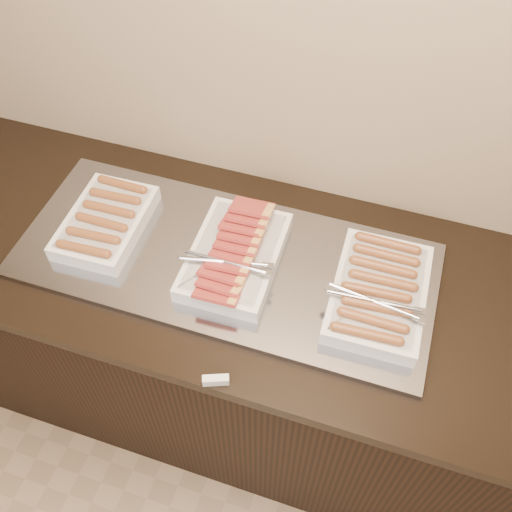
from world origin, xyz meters
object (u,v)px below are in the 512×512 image
at_px(dish_right, 378,293).
at_px(counter, 235,341).
at_px(warming_tray, 225,261).
at_px(dish_left, 106,221).
at_px(dish_center, 234,255).

bearing_deg(dish_right, counter, 178.33).
height_order(warming_tray, dish_left, dish_left).
relative_size(counter, dish_left, 6.28).
bearing_deg(dish_right, dish_left, 178.57).
xyz_separation_m(counter, dish_right, (0.43, -0.00, 0.50)).
bearing_deg(dish_left, warming_tray, -1.60).
bearing_deg(counter, dish_center, -13.03).
bearing_deg(counter, warming_tray, 180.00).
bearing_deg(warming_tray, dish_left, 180.00).
bearing_deg(warming_tray, counter, 0.00).
bearing_deg(dish_left, dish_center, -2.13).
height_order(counter, dish_left, dish_left).
relative_size(counter, warming_tray, 1.72).
xyz_separation_m(warming_tray, dish_left, (-0.37, 0.00, 0.04)).
xyz_separation_m(counter, dish_left, (-0.39, 0.00, 0.50)).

